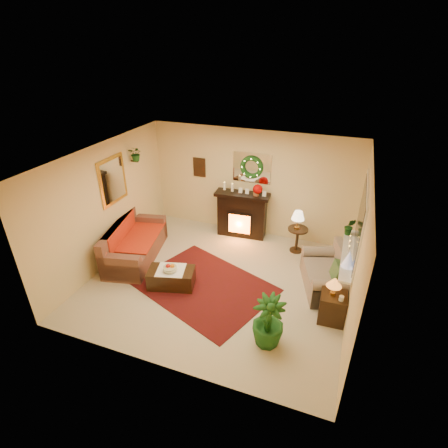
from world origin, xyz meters
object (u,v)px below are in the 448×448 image
(sofa, at_px, (135,241))
(end_table_square, at_px, (332,307))
(fireplace, at_px, (242,215))
(side_table_round, at_px, (297,239))
(coffee_table, at_px, (171,277))
(loveseat, at_px, (327,270))

(sofa, xyz_separation_m, end_table_square, (4.30, -0.51, -0.16))
(fireplace, relative_size, end_table_square, 2.15)
(side_table_round, relative_size, coffee_table, 0.66)
(loveseat, height_order, coffee_table, loveseat)
(side_table_round, height_order, end_table_square, side_table_round)
(sofa, distance_m, loveseat, 4.12)
(coffee_table, bearing_deg, side_table_round, 30.43)
(sofa, relative_size, side_table_round, 3.30)
(end_table_square, relative_size, coffee_table, 0.60)
(loveseat, bearing_deg, sofa, 167.70)
(fireplace, distance_m, coffee_table, 2.56)
(end_table_square, distance_m, coffee_table, 3.08)
(sofa, bearing_deg, side_table_round, 11.64)
(loveseat, xyz_separation_m, side_table_round, (-0.77, 1.14, -0.09))
(sofa, height_order, end_table_square, sofa)
(sofa, xyz_separation_m, coffee_table, (1.23, -0.65, -0.22))
(side_table_round, distance_m, end_table_square, 2.24)
(loveseat, distance_m, side_table_round, 1.38)
(sofa, distance_m, fireplace, 2.62)
(sofa, xyz_separation_m, fireplace, (1.91, 1.80, 0.12))
(end_table_square, bearing_deg, fireplace, 136.02)
(fireplace, distance_m, end_table_square, 3.34)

